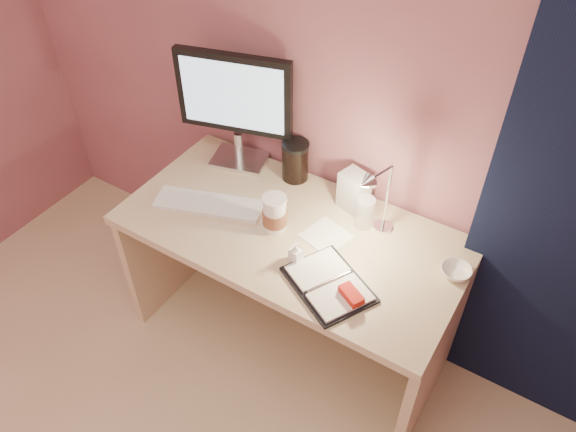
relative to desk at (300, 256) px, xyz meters
The scene contains 12 objects.
desk is the anchor object (origin of this frame).
monitor 0.73m from the desk, 157.39° to the left, with size 0.50×0.24×0.54m.
keyboard 0.46m from the desk, 159.52° to the right, with size 0.45×0.13×0.02m, color white.
planner 0.45m from the desk, 42.50° to the right, with size 0.39×0.36×0.05m.
paper_b 0.27m from the desk, 14.30° to the right, with size 0.16×0.16×0.00m, color white.
coffee_cup 0.32m from the desk, 120.73° to the right, with size 0.10×0.10×0.16m.
clear_cup 0.39m from the desk, 24.25° to the left, with size 0.08×0.08×0.13m, color white.
bowl 0.69m from the desk, ahead, with size 0.11×0.11×0.04m, color silver.
lotion_bottle 0.36m from the desk, 63.67° to the right, with size 0.04×0.04×0.10m, color white.
dark_jar 0.41m from the desk, 126.59° to the left, with size 0.12×0.12×0.16m, color black.
product_box 0.39m from the desk, 51.43° to the left, with size 0.11×0.09×0.17m, color beige.
desk_lamp 0.55m from the desk, ahead, with size 0.12×0.21×0.34m.
Camera 1 is at (0.84, 0.00, 2.31)m, focal length 35.00 mm.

